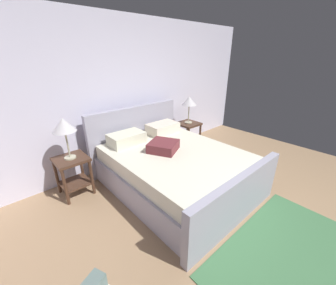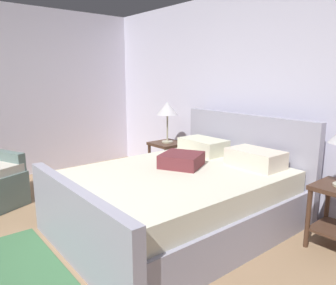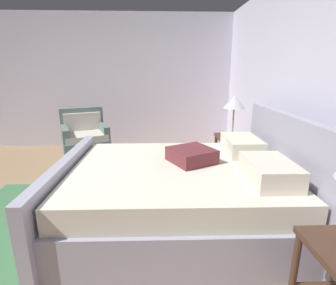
{
  "view_description": "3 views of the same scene",
  "coord_description": "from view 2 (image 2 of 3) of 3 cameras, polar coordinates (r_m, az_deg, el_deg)",
  "views": [
    {
      "loc": [
        -2.16,
        -0.38,
        1.99
      ],
      "look_at": [
        -0.34,
        1.59,
        0.84
      ],
      "focal_mm": 22.35,
      "sensor_mm": 36.0,
      "label": 1
    },
    {
      "loc": [
        2.19,
        -0.46,
        1.57
      ],
      "look_at": [
        -0.4,
        1.72,
        0.86
      ],
      "focal_mm": 34.71,
      "sensor_mm": 36.0,
      "label": 2
    },
    {
      "loc": [
        2.23,
        1.44,
        1.52
      ],
      "look_at": [
        -0.18,
        1.54,
        0.85
      ],
      "focal_mm": 27.54,
      "sensor_mm": 36.0,
      "label": 3
    }
  ],
  "objects": [
    {
      "name": "bed",
      "position": [
        3.4,
        2.32,
        -9.4
      ],
      "size": [
        1.87,
        2.3,
        1.12
      ],
      "color": "#A4A2B6",
      "rests_on": "ground"
    },
    {
      "name": "table_lamp_left",
      "position": [
        4.69,
        -0.12,
        5.82
      ],
      "size": [
        0.31,
        0.31,
        0.6
      ],
      "color": "#B7B293",
      "rests_on": "nightstand_left"
    },
    {
      "name": "nightstand_left",
      "position": [
        4.81,
        -0.11,
        -2.29
      ],
      "size": [
        0.44,
        0.44,
        0.6
      ],
      "color": "#482E20",
      "rests_on": "ground"
    },
    {
      "name": "wall_back",
      "position": [
        4.08,
        17.54,
        7.37
      ],
      "size": [
        6.26,
        0.12,
        2.59
      ],
      "primitive_type": "cube",
      "color": "silver",
      "rests_on": "ground"
    }
  ]
}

